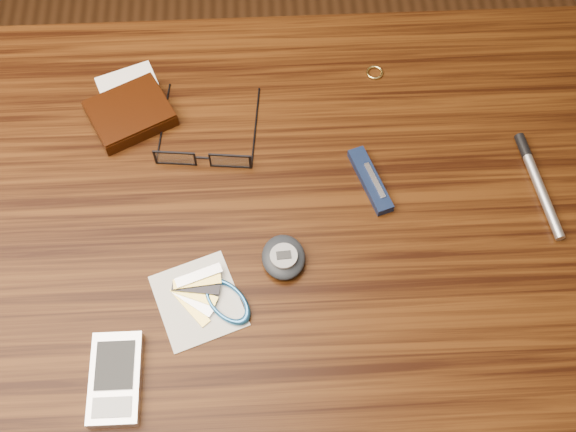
# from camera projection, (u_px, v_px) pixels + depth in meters

# --- Properties ---
(ground) EXTENTS (3.80, 3.80, 0.00)m
(ground) POSITION_uv_depth(u_px,v_px,m) (282.00, 396.00, 1.52)
(ground) COLOR #472814
(ground) RESTS_ON ground
(desk) EXTENTS (1.00, 0.70, 0.75)m
(desk) POSITION_uv_depth(u_px,v_px,m) (279.00, 272.00, 0.95)
(desk) COLOR #371B08
(desk) RESTS_ON ground
(wallet_and_card) EXTENTS (0.13, 0.15, 0.02)m
(wallet_and_card) POSITION_uv_depth(u_px,v_px,m) (130.00, 112.00, 0.93)
(wallet_and_card) COLOR black
(wallet_and_card) RESTS_ON desk
(eyeglasses) EXTENTS (0.13, 0.14, 0.03)m
(eyeglasses) POSITION_uv_depth(u_px,v_px,m) (203.00, 155.00, 0.90)
(eyeglasses) COLOR black
(eyeglasses) RESTS_ON desk
(gold_ring) EXTENTS (0.03, 0.03, 0.00)m
(gold_ring) POSITION_uv_depth(u_px,v_px,m) (375.00, 72.00, 0.97)
(gold_ring) COLOR #E2C56A
(gold_ring) RESTS_ON desk
(pda_phone) EXTENTS (0.05, 0.10, 0.02)m
(pda_phone) POSITION_uv_depth(u_px,v_px,m) (115.00, 378.00, 0.77)
(pda_phone) COLOR silver
(pda_phone) RESTS_ON desk
(pedometer) EXTENTS (0.05, 0.06, 0.02)m
(pedometer) POSITION_uv_depth(u_px,v_px,m) (283.00, 257.00, 0.83)
(pedometer) COLOR black
(pedometer) RESTS_ON desk
(notepad_keys) EXTENTS (0.13, 0.12, 0.01)m
(notepad_keys) POSITION_uv_depth(u_px,v_px,m) (212.00, 299.00, 0.82)
(notepad_keys) COLOR silver
(notepad_keys) RESTS_ON desk
(pocket_knife) EXTENTS (0.05, 0.10, 0.01)m
(pocket_knife) POSITION_uv_depth(u_px,v_px,m) (370.00, 180.00, 0.89)
(pocket_knife) COLOR #0D1A36
(pocket_knife) RESTS_ON desk
(silver_pen) EXTENTS (0.03, 0.15, 0.01)m
(silver_pen) POSITION_uv_depth(u_px,v_px,m) (536.00, 177.00, 0.89)
(silver_pen) COLOR #BDBCC1
(silver_pen) RESTS_ON desk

